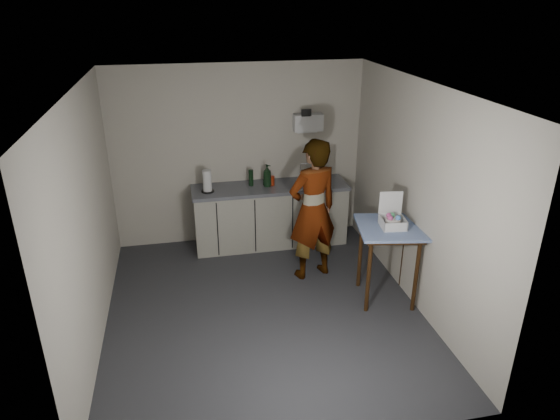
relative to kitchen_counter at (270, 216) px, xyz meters
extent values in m
plane|color=#2C2D32|center=(-0.40, -1.70, -0.43)|extent=(4.00, 4.00, 0.00)
cube|color=beige|center=(-0.40, 0.29, 0.87)|extent=(3.60, 0.02, 2.60)
cube|color=beige|center=(1.39, -1.70, 0.87)|extent=(0.02, 4.00, 2.60)
cube|color=beige|center=(-2.19, -1.70, 0.87)|extent=(0.02, 4.00, 2.60)
cube|color=white|center=(-0.40, -1.70, 2.17)|extent=(3.60, 4.00, 0.01)
cube|color=black|center=(0.00, 0.00, -0.39)|extent=(2.20, 0.52, 0.08)
cube|color=#AAA697|center=(0.00, 0.00, 0.00)|extent=(2.20, 0.58, 0.86)
cube|color=#53565E|center=(0.00, 0.00, 0.46)|extent=(2.24, 0.62, 0.05)
cube|color=black|center=(-0.80, -0.29, 0.00)|extent=(0.02, 0.01, 0.80)
cube|color=black|center=(-0.27, -0.29, 0.00)|extent=(0.02, 0.01, 0.80)
cube|color=black|center=(0.27, -0.29, 0.00)|extent=(0.01, 0.01, 0.80)
cube|color=black|center=(0.80, -0.29, 0.00)|extent=(0.02, 0.01, 0.80)
cube|color=white|center=(0.60, 0.22, 1.32)|extent=(0.42, 0.16, 0.24)
cube|color=white|center=(0.60, 0.27, 1.18)|extent=(0.30, 0.06, 0.04)
cube|color=black|center=(0.55, 0.13, 1.48)|extent=(0.14, 0.02, 0.10)
cylinder|color=#321F0B|center=(0.78, -1.95, 0.02)|extent=(0.05, 0.05, 0.89)
cylinder|color=#321F0B|center=(1.32, -2.05, 0.02)|extent=(0.05, 0.05, 0.89)
cylinder|color=#321F0B|center=(0.88, -1.41, 0.02)|extent=(0.05, 0.05, 0.89)
cylinder|color=#321F0B|center=(1.42, -1.51, 0.02)|extent=(0.05, 0.05, 0.89)
cube|color=#321F0B|center=(1.10, -1.73, 0.49)|extent=(0.77, 0.77, 0.04)
cube|color=#1B46A4|center=(1.10, -1.73, 0.52)|extent=(0.87, 0.87, 0.03)
imported|color=#B2A593|center=(0.36, -1.01, 0.50)|extent=(0.78, 0.62, 1.86)
imported|color=black|center=(-0.04, 0.00, 0.64)|extent=(0.17, 0.17, 0.32)
cylinder|color=red|center=(0.03, 0.02, 0.55)|extent=(0.07, 0.07, 0.14)
cylinder|color=black|center=(-0.26, 0.07, 0.60)|extent=(0.07, 0.07, 0.23)
cylinder|color=black|center=(-0.89, -0.06, 0.49)|extent=(0.18, 0.18, 0.02)
cylinder|color=white|center=(-0.89, -0.06, 0.65)|extent=(0.12, 0.12, 0.30)
cube|color=white|center=(0.65, -0.04, 0.49)|extent=(0.40, 0.30, 0.02)
cylinder|color=white|center=(0.47, -0.18, 0.63)|extent=(0.01, 0.01, 0.26)
cylinder|color=white|center=(0.83, -0.18, 0.63)|extent=(0.01, 0.01, 0.26)
cylinder|color=white|center=(0.47, 0.09, 0.63)|extent=(0.01, 0.01, 0.26)
cylinder|color=white|center=(0.83, 0.09, 0.63)|extent=(0.01, 0.01, 0.26)
cylinder|color=white|center=(0.55, -0.04, 0.61)|extent=(0.05, 0.22, 0.22)
cylinder|color=white|center=(0.63, -0.04, 0.61)|extent=(0.05, 0.22, 0.22)
cylinder|color=white|center=(0.71, -0.04, 0.61)|extent=(0.05, 0.22, 0.22)
cube|color=white|center=(1.11, -1.76, 0.55)|extent=(0.30, 0.30, 0.01)
cube|color=white|center=(1.09, -1.89, 0.60)|extent=(0.27, 0.04, 0.10)
cube|color=white|center=(1.12, -1.63, 0.60)|extent=(0.27, 0.04, 0.10)
cube|color=white|center=(0.98, -1.74, 0.60)|extent=(0.04, 0.27, 0.10)
cube|color=white|center=(1.24, -1.77, 0.60)|extent=(0.04, 0.27, 0.10)
cube|color=white|center=(1.13, -1.62, 0.79)|extent=(0.27, 0.04, 0.27)
cylinder|color=white|center=(1.11, -1.76, 0.60)|extent=(0.18, 0.18, 0.10)
sphere|color=#DD519F|center=(1.06, -1.78, 0.67)|extent=(0.06, 0.06, 0.06)
sphere|color=#5DA2FF|center=(1.15, -1.80, 0.67)|extent=(0.06, 0.06, 0.06)
sphere|color=#4EBF77|center=(1.11, -1.71, 0.67)|extent=(0.06, 0.06, 0.06)
sphere|color=#DD519F|center=(1.07, -1.71, 0.67)|extent=(0.06, 0.06, 0.06)
camera|label=1|loc=(-1.21, -6.58, 3.01)|focal=32.00mm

